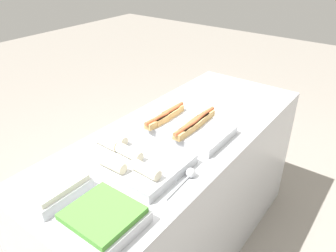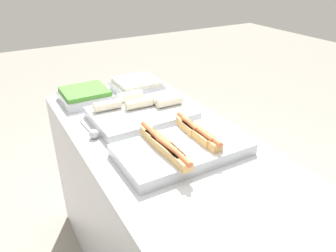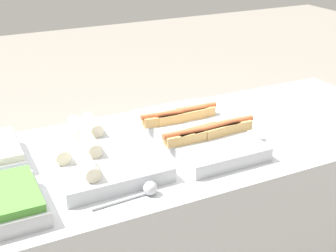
{
  "view_description": "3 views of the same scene",
  "coord_description": "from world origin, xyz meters",
  "px_view_note": "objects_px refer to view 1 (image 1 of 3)",
  "views": [
    {
      "loc": [
        -1.29,
        -0.89,
        1.83
      ],
      "look_at": [
        -0.11,
        0.0,
        1.0
      ],
      "focal_mm": 35.0,
      "sensor_mm": 36.0,
      "label": 1
    },
    {
      "loc": [
        0.97,
        -0.62,
        1.65
      ],
      "look_at": [
        -0.11,
        0.0,
        1.0
      ],
      "focal_mm": 35.0,
      "sensor_mm": 36.0,
      "label": 2
    },
    {
      "loc": [
        -0.79,
        -1.39,
        1.71
      ],
      "look_at": [
        -0.11,
        0.0,
        1.0
      ],
      "focal_mm": 50.0,
      "sensor_mm": 36.0,
      "label": 3
    }
  ],
  "objects_px": {
    "tray_wraps": "(132,158)",
    "tray_side_back": "(50,184)",
    "tray_hotdogs": "(181,124)",
    "tray_side_front": "(103,219)",
    "serving_spoon_near": "(189,175)"
  },
  "relations": [
    {
      "from": "tray_side_back",
      "to": "tray_hotdogs",
      "type": "bearing_deg",
      "value": -11.06
    },
    {
      "from": "tray_hotdogs",
      "to": "tray_side_front",
      "type": "height_order",
      "value": "tray_hotdogs"
    },
    {
      "from": "tray_wraps",
      "to": "tray_side_back",
      "type": "xyz_separation_m",
      "value": [
        -0.35,
        0.14,
        0.0
      ]
    },
    {
      "from": "tray_side_front",
      "to": "tray_side_back",
      "type": "xyz_separation_m",
      "value": [
        0.0,
        0.32,
        0.0
      ]
    },
    {
      "from": "tray_hotdogs",
      "to": "tray_side_front",
      "type": "distance_m",
      "value": 0.76
    },
    {
      "from": "tray_hotdogs",
      "to": "serving_spoon_near",
      "type": "bearing_deg",
      "value": -140.62
    },
    {
      "from": "tray_side_back",
      "to": "serving_spoon_near",
      "type": "distance_m",
      "value": 0.59
    },
    {
      "from": "tray_hotdogs",
      "to": "serving_spoon_near",
      "type": "height_order",
      "value": "tray_hotdogs"
    },
    {
      "from": "tray_side_front",
      "to": "tray_hotdogs",
      "type": "bearing_deg",
      "value": 13.15
    },
    {
      "from": "tray_wraps",
      "to": "serving_spoon_near",
      "type": "xyz_separation_m",
      "value": [
        0.06,
        -0.28,
        -0.01
      ]
    },
    {
      "from": "tray_wraps",
      "to": "serving_spoon_near",
      "type": "distance_m",
      "value": 0.28
    },
    {
      "from": "tray_hotdogs",
      "to": "tray_side_front",
      "type": "bearing_deg",
      "value": -166.85
    },
    {
      "from": "tray_hotdogs",
      "to": "tray_wraps",
      "type": "height_order",
      "value": "same"
    },
    {
      "from": "tray_wraps",
      "to": "tray_side_front",
      "type": "bearing_deg",
      "value": -152.77
    },
    {
      "from": "tray_wraps",
      "to": "tray_side_back",
      "type": "distance_m",
      "value": 0.38
    }
  ]
}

